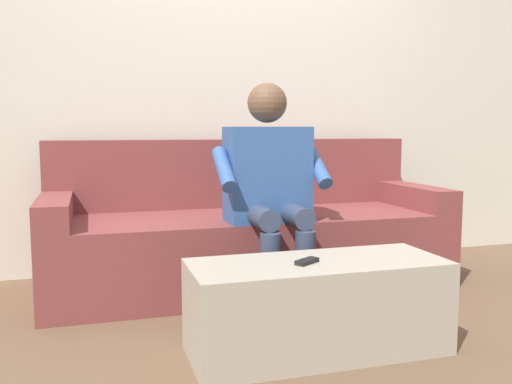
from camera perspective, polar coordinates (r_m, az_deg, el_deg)
The scene contains 6 objects.
ground_plane at distance 2.70m, azimuth 3.45°, elevation -13.44°, with size 8.00×8.00×0.00m, color brown.
back_wall at distance 3.74m, azimuth -3.13°, elevation 13.61°, with size 5.49×0.06×2.76m, color beige.
couch at distance 3.29m, azimuth -0.94°, elevation -4.46°, with size 2.30×0.83×0.85m.
coffee_table at distance 2.34m, azimuth 6.36°, elevation -11.66°, with size 1.06×0.42×0.38m.
person_solo_seated at distance 2.87m, azimuth 1.48°, elevation 1.25°, with size 0.58×0.50×1.16m.
remote_black at distance 2.24m, azimuth 5.29°, elevation -7.15°, with size 0.11×0.04×0.02m, color black.
Camera 1 is at (0.88, 2.98, 0.92)m, focal length 38.67 mm.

